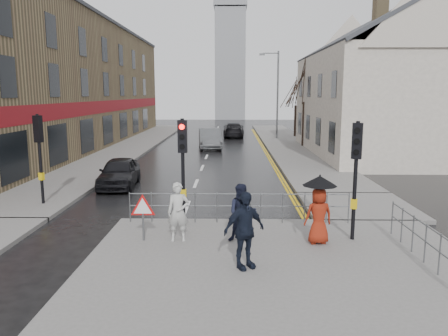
{
  "coord_description": "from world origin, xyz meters",
  "views": [
    {
      "loc": [
        1.7,
        -13.13,
        4.29
      ],
      "look_at": [
        1.41,
        4.35,
        1.3
      ],
      "focal_mm": 35.0,
      "sensor_mm": 36.0,
      "label": 1
    }
  ],
  "objects_px": {
    "pedestrian_d": "(244,230)",
    "car_parked": "(119,172)",
    "pedestrian_b": "(242,213)",
    "car_mid": "(210,139)",
    "pedestrian_a": "(178,212)",
    "pedestrian_with_umbrella": "(319,206)"
  },
  "relations": [
    {
      "from": "pedestrian_b",
      "to": "car_parked",
      "type": "distance_m",
      "value": 9.69
    },
    {
      "from": "pedestrian_b",
      "to": "car_mid",
      "type": "distance_m",
      "value": 22.49
    },
    {
      "from": "pedestrian_b",
      "to": "car_parked",
      "type": "bearing_deg",
      "value": 128.18
    },
    {
      "from": "pedestrian_b",
      "to": "pedestrian_d",
      "type": "bearing_deg",
      "value": -86.62
    },
    {
      "from": "pedestrian_d",
      "to": "car_parked",
      "type": "distance_m",
      "value": 11.3
    },
    {
      "from": "pedestrian_with_umbrella",
      "to": "pedestrian_b",
      "type": "bearing_deg",
      "value": 177.23
    },
    {
      "from": "pedestrian_b",
      "to": "pedestrian_with_umbrella",
      "type": "distance_m",
      "value": 2.14
    },
    {
      "from": "pedestrian_with_umbrella",
      "to": "car_mid",
      "type": "xyz_separation_m",
      "value": [
        -4.12,
        22.51,
        -0.44
      ]
    },
    {
      "from": "car_parked",
      "to": "pedestrian_with_umbrella",
      "type": "bearing_deg",
      "value": -50.44
    },
    {
      "from": "pedestrian_with_umbrella",
      "to": "pedestrian_d",
      "type": "bearing_deg",
      "value": -139.81
    },
    {
      "from": "pedestrian_b",
      "to": "car_parked",
      "type": "relative_size",
      "value": 0.42
    },
    {
      "from": "pedestrian_a",
      "to": "pedestrian_b",
      "type": "relative_size",
      "value": 1.01
    },
    {
      "from": "pedestrian_d",
      "to": "car_mid",
      "type": "xyz_separation_m",
      "value": [
        -2.0,
        24.3,
        -0.3
      ]
    },
    {
      "from": "pedestrian_a",
      "to": "pedestrian_with_umbrella",
      "type": "bearing_deg",
      "value": -6.36
    },
    {
      "from": "pedestrian_a",
      "to": "pedestrian_b",
      "type": "bearing_deg",
      "value": -5.72
    },
    {
      "from": "pedestrian_d",
      "to": "car_mid",
      "type": "bearing_deg",
      "value": 63.08
    },
    {
      "from": "pedestrian_a",
      "to": "car_parked",
      "type": "xyz_separation_m",
      "value": [
        -3.71,
        7.91,
        -0.3
      ]
    },
    {
      "from": "car_parked",
      "to": "car_mid",
      "type": "bearing_deg",
      "value": 72.44
    },
    {
      "from": "pedestrian_d",
      "to": "car_parked",
      "type": "bearing_deg",
      "value": 87.6
    },
    {
      "from": "pedestrian_with_umbrella",
      "to": "pedestrian_a",
      "type": "bearing_deg",
      "value": 177.77
    },
    {
      "from": "pedestrian_a",
      "to": "pedestrian_d",
      "type": "distance_m",
      "value": 2.66
    },
    {
      "from": "pedestrian_with_umbrella",
      "to": "pedestrian_d",
      "type": "xyz_separation_m",
      "value": [
        -2.12,
        -1.79,
        -0.14
      ]
    }
  ]
}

